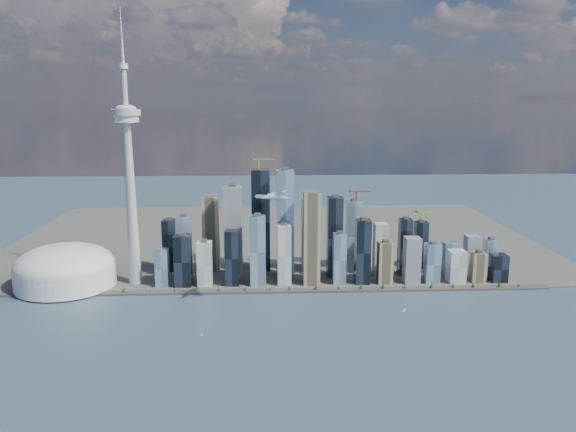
{
  "coord_description": "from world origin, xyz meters",
  "views": [
    {
      "loc": [
        -28.04,
        -824.61,
        381.86
      ],
      "look_at": [
        17.65,
        260.0,
        154.04
      ],
      "focal_mm": 35.0,
      "sensor_mm": 36.0,
      "label": 1
    }
  ],
  "objects_px": {
    "needle_tower": "(129,173)",
    "airplane": "(271,197)",
    "sailboat_west": "(202,334)",
    "sailboat_east": "(404,310)",
    "dome_stadium": "(65,268)"
  },
  "relations": [
    {
      "from": "needle_tower",
      "to": "sailboat_west",
      "type": "bearing_deg",
      "value": -58.22
    },
    {
      "from": "needle_tower",
      "to": "airplane",
      "type": "distance_m",
      "value": 333.76
    },
    {
      "from": "needle_tower",
      "to": "airplane",
      "type": "bearing_deg",
      "value": -31.83
    },
    {
      "from": "needle_tower",
      "to": "sailboat_east",
      "type": "relative_size",
      "value": 57.64
    },
    {
      "from": "needle_tower",
      "to": "sailboat_east",
      "type": "xyz_separation_m",
      "value": [
        525.02,
        -176.74,
        -232.77
      ]
    },
    {
      "from": "needle_tower",
      "to": "airplane",
      "type": "relative_size",
      "value": 8.82
    },
    {
      "from": "airplane",
      "to": "sailboat_west",
      "type": "height_order",
      "value": "airplane"
    },
    {
      "from": "sailboat_west",
      "to": "sailboat_east",
      "type": "height_order",
      "value": "sailboat_east"
    },
    {
      "from": "needle_tower",
      "to": "dome_stadium",
      "type": "xyz_separation_m",
      "value": [
        -140.0,
        -10.0,
        -196.4
      ]
    },
    {
      "from": "needle_tower",
      "to": "dome_stadium",
      "type": "distance_m",
      "value": 241.4
    },
    {
      "from": "sailboat_west",
      "to": "sailboat_east",
      "type": "relative_size",
      "value": 0.97
    },
    {
      "from": "airplane",
      "to": "sailboat_east",
      "type": "distance_m",
      "value": 321.57
    },
    {
      "from": "needle_tower",
      "to": "airplane",
      "type": "height_order",
      "value": "needle_tower"
    },
    {
      "from": "airplane",
      "to": "sailboat_east",
      "type": "bearing_deg",
      "value": 20.06
    },
    {
      "from": "dome_stadium",
      "to": "sailboat_east",
      "type": "distance_m",
      "value": 686.57
    }
  ]
}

